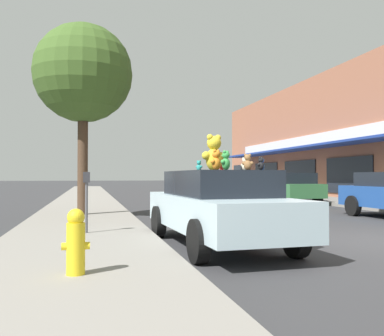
{
  "coord_description": "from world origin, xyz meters",
  "views": [
    {
      "loc": [
        -6.01,
        -7.64,
        1.34
      ],
      "look_at": [
        -3.48,
        2.85,
        1.55
      ],
      "focal_mm": 40.0,
      "sensor_mm": 36.0,
      "label": 1
    }
  ],
  "objects_px": {
    "street_tree": "(83,74)",
    "fire_hydrant": "(76,242)",
    "parking_meter": "(86,194)",
    "teddy_bear_green": "(226,161)",
    "teddy_bear_giant": "(214,153)",
    "teddy_bear_teal": "(199,166)",
    "parked_car_far_right": "(286,187)",
    "plush_art_car": "(217,205)",
    "teddy_bear_blue": "(261,164)",
    "teddy_bear_cream": "(245,164)",
    "teddy_bear_orange": "(216,160)",
    "teddy_bear_black": "(261,164)",
    "teddy_bear_red": "(222,166)",
    "teddy_bear_brown": "(248,162)"
  },
  "relations": [
    {
      "from": "street_tree",
      "to": "fire_hydrant",
      "type": "height_order",
      "value": "street_tree"
    },
    {
      "from": "street_tree",
      "to": "parking_meter",
      "type": "height_order",
      "value": "street_tree"
    },
    {
      "from": "teddy_bear_green",
      "to": "teddy_bear_giant",
      "type": "bearing_deg",
      "value": -140.25
    },
    {
      "from": "teddy_bear_green",
      "to": "teddy_bear_teal",
      "type": "xyz_separation_m",
      "value": [
        -0.06,
        1.6,
        -0.05
      ]
    },
    {
      "from": "teddy_bear_green",
      "to": "parked_car_far_right",
      "type": "relative_size",
      "value": 0.07
    },
    {
      "from": "plush_art_car",
      "to": "teddy_bear_blue",
      "type": "distance_m",
      "value": 1.2
    },
    {
      "from": "teddy_bear_giant",
      "to": "teddy_bear_teal",
      "type": "height_order",
      "value": "teddy_bear_giant"
    },
    {
      "from": "teddy_bear_cream",
      "to": "teddy_bear_blue",
      "type": "distance_m",
      "value": 0.3
    },
    {
      "from": "teddy_bear_orange",
      "to": "teddy_bear_black",
      "type": "distance_m",
      "value": 0.79
    },
    {
      "from": "teddy_bear_orange",
      "to": "teddy_bear_red",
      "type": "bearing_deg",
      "value": -150.31
    },
    {
      "from": "teddy_bear_blue",
      "to": "street_tree",
      "type": "height_order",
      "value": "street_tree"
    },
    {
      "from": "teddy_bear_orange",
      "to": "teddy_bear_black",
      "type": "bearing_deg",
      "value": 107.21
    },
    {
      "from": "plush_art_car",
      "to": "teddy_bear_orange",
      "type": "xyz_separation_m",
      "value": [
        -0.23,
        -0.67,
        0.84
      ]
    },
    {
      "from": "parked_car_far_right",
      "to": "fire_hydrant",
      "type": "height_order",
      "value": "parked_car_far_right"
    },
    {
      "from": "teddy_bear_orange",
      "to": "street_tree",
      "type": "relative_size",
      "value": 0.06
    },
    {
      "from": "teddy_bear_giant",
      "to": "teddy_bear_green",
      "type": "height_order",
      "value": "teddy_bear_giant"
    },
    {
      "from": "teddy_bear_orange",
      "to": "teddy_bear_blue",
      "type": "height_order",
      "value": "teddy_bear_orange"
    },
    {
      "from": "teddy_bear_black",
      "to": "parked_car_far_right",
      "type": "distance_m",
      "value": 14.36
    },
    {
      "from": "teddy_bear_cream",
      "to": "teddy_bear_giant",
      "type": "bearing_deg",
      "value": -16.54
    },
    {
      "from": "teddy_bear_green",
      "to": "teddy_bear_teal",
      "type": "relative_size",
      "value": 1.5
    },
    {
      "from": "teddy_bear_black",
      "to": "parking_meter",
      "type": "xyz_separation_m",
      "value": [
        -2.88,
        2.46,
        -0.58
      ]
    },
    {
      "from": "teddy_bear_cream",
      "to": "fire_hydrant",
      "type": "height_order",
      "value": "teddy_bear_cream"
    },
    {
      "from": "street_tree",
      "to": "parking_meter",
      "type": "relative_size",
      "value": 4.68
    },
    {
      "from": "plush_art_car",
      "to": "teddy_bear_giant",
      "type": "distance_m",
      "value": 1.08
    },
    {
      "from": "teddy_bear_cream",
      "to": "fire_hydrant",
      "type": "xyz_separation_m",
      "value": [
        -2.93,
        -2.04,
        -1.01
      ]
    },
    {
      "from": "street_tree",
      "to": "parking_meter",
      "type": "distance_m",
      "value": 5.75
    },
    {
      "from": "street_tree",
      "to": "teddy_bear_blue",
      "type": "bearing_deg",
      "value": -63.68
    },
    {
      "from": "parked_car_far_right",
      "to": "parking_meter",
      "type": "bearing_deg",
      "value": -132.98
    },
    {
      "from": "plush_art_car",
      "to": "teddy_bear_red",
      "type": "xyz_separation_m",
      "value": [
        0.32,
        0.73,
        0.77
      ]
    },
    {
      "from": "teddy_bear_blue",
      "to": "street_tree",
      "type": "distance_m",
      "value": 7.85
    },
    {
      "from": "plush_art_car",
      "to": "street_tree",
      "type": "bearing_deg",
      "value": 110.98
    },
    {
      "from": "teddy_bear_orange",
      "to": "parking_meter",
      "type": "relative_size",
      "value": 0.29
    },
    {
      "from": "teddy_bear_red",
      "to": "teddy_bear_orange",
      "type": "bearing_deg",
      "value": 12.22
    },
    {
      "from": "teddy_bear_cream",
      "to": "parking_meter",
      "type": "distance_m",
      "value": 3.42
    },
    {
      "from": "teddy_bear_brown",
      "to": "teddy_bear_cream",
      "type": "distance_m",
      "value": 0.71
    },
    {
      "from": "plush_art_car",
      "to": "teddy_bear_blue",
      "type": "xyz_separation_m",
      "value": [
        0.63,
        -0.65,
        0.78
      ]
    },
    {
      "from": "teddy_bear_giant",
      "to": "teddy_bear_green",
      "type": "relative_size",
      "value": 2.2
    },
    {
      "from": "teddy_bear_brown",
      "to": "teddy_bear_teal",
      "type": "relative_size",
      "value": 1.22
    },
    {
      "from": "teddy_bear_orange",
      "to": "parked_car_far_right",
      "type": "relative_size",
      "value": 0.08
    },
    {
      "from": "teddy_bear_blue",
      "to": "teddy_bear_black",
      "type": "relative_size",
      "value": 1.05
    },
    {
      "from": "teddy_bear_blue",
      "to": "parked_car_far_right",
      "type": "height_order",
      "value": "teddy_bear_blue"
    },
    {
      "from": "teddy_bear_brown",
      "to": "teddy_bear_black",
      "type": "height_order",
      "value": "teddy_bear_brown"
    },
    {
      "from": "plush_art_car",
      "to": "parked_car_far_right",
      "type": "relative_size",
      "value": 1.06
    },
    {
      "from": "teddy_bear_giant",
      "to": "teddy_bear_cream",
      "type": "xyz_separation_m",
      "value": [
        0.34,
        -0.84,
        -0.24
      ]
    },
    {
      "from": "teddy_bear_black",
      "to": "parking_meter",
      "type": "distance_m",
      "value": 3.83
    },
    {
      "from": "parked_car_far_right",
      "to": "fire_hydrant",
      "type": "distance_m",
      "value": 17.11
    },
    {
      "from": "parked_car_far_right",
      "to": "teddy_bear_brown",
      "type": "bearing_deg",
      "value": -118.5
    },
    {
      "from": "teddy_bear_green",
      "to": "fire_hydrant",
      "type": "xyz_separation_m",
      "value": [
        -2.41,
        -1.57,
        -1.05
      ]
    },
    {
      "from": "teddy_bear_orange",
      "to": "teddy_bear_black",
      "type": "height_order",
      "value": "teddy_bear_orange"
    },
    {
      "from": "teddy_bear_giant",
      "to": "parked_car_far_right",
      "type": "distance_m",
      "value": 13.31
    }
  ]
}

